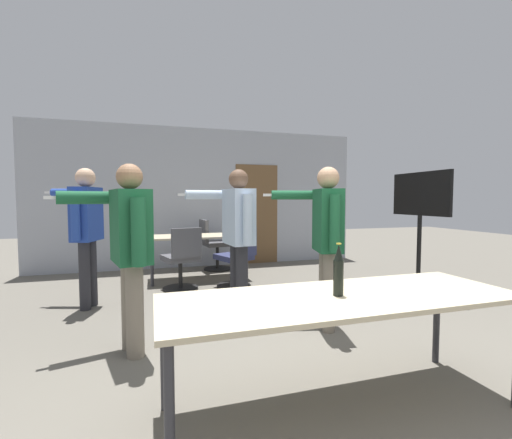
# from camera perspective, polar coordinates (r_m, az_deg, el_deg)

# --- Properties ---
(back_wall) EXTENTS (6.44, 0.12, 2.74)m
(back_wall) POSITION_cam_1_polar(r_m,az_deg,el_deg) (6.93, -8.52, 3.53)
(back_wall) COLOR #A3A8B2
(back_wall) RESTS_ON ground_plane
(conference_table_near) EXTENTS (2.27, 0.77, 0.73)m
(conference_table_near) POSITION_cam_1_polar(r_m,az_deg,el_deg) (2.28, 14.18, -13.56)
(conference_table_near) COLOR #C6B793
(conference_table_near) RESTS_ON ground_plane
(conference_table_far) EXTENTS (1.63, 0.71, 0.73)m
(conference_table_far) POSITION_cam_1_polar(r_m,az_deg,el_deg) (5.81, -9.55, -3.37)
(conference_table_far) COLOR #C6B793
(conference_table_far) RESTS_ON ground_plane
(tv_screen) EXTENTS (0.44, 1.07, 1.72)m
(tv_screen) POSITION_cam_1_polar(r_m,az_deg,el_deg) (5.42, 25.65, 0.35)
(tv_screen) COLOR black
(tv_screen) RESTS_ON ground_plane
(person_center_tall) EXTENTS (0.88, 0.69, 1.64)m
(person_center_tall) POSITION_cam_1_polar(r_m,az_deg,el_deg) (3.13, -20.38, -3.45)
(person_center_tall) COLOR slate
(person_center_tall) RESTS_ON ground_plane
(person_right_polo) EXTENTS (0.72, 0.72, 1.66)m
(person_right_polo) POSITION_cam_1_polar(r_m,az_deg,el_deg) (3.55, 11.61, -1.97)
(person_right_polo) COLOR slate
(person_right_polo) RESTS_ON ground_plane
(person_far_watching) EXTENTS (0.73, 0.75, 1.71)m
(person_far_watching) POSITION_cam_1_polar(r_m,az_deg,el_deg) (4.65, -26.53, -0.61)
(person_far_watching) COLOR #28282D
(person_far_watching) RESTS_ON ground_plane
(person_near_casual) EXTENTS (0.83, 0.67, 1.68)m
(person_near_casual) POSITION_cam_1_polar(r_m,az_deg,el_deg) (3.96, -3.11, -1.37)
(person_near_casual) COLOR #28282D
(person_near_casual) RESTS_ON ground_plane
(office_chair_near_pushed) EXTENTS (0.58, 0.52, 0.96)m
(office_chair_near_pushed) POSITION_cam_1_polar(r_m,az_deg,el_deg) (6.53, -7.11, -4.40)
(office_chair_near_pushed) COLOR black
(office_chair_near_pushed) RESTS_ON ground_plane
(office_chair_far_left) EXTENTS (0.58, 0.63, 0.93)m
(office_chair_far_left) POSITION_cam_1_polar(r_m,az_deg,el_deg) (5.14, -12.21, -6.77)
(office_chair_far_left) COLOR black
(office_chair_far_left) RESTS_ON ground_plane
(office_chair_far_right) EXTENTS (0.61, 0.65, 0.92)m
(office_chair_far_right) POSITION_cam_1_polar(r_m,az_deg,el_deg) (5.19, -3.26, -6.68)
(office_chair_far_right) COLOR black
(office_chair_far_right) RESTS_ON ground_plane
(beer_bottle) EXTENTS (0.06, 0.06, 0.33)m
(beer_bottle) POSITION_cam_1_polar(r_m,az_deg,el_deg) (2.21, 13.59, -8.34)
(beer_bottle) COLOR black
(beer_bottle) RESTS_ON conference_table_near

